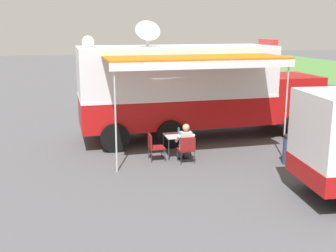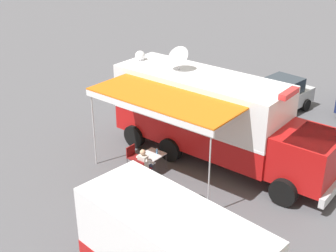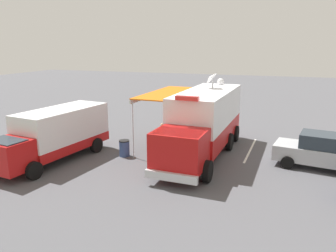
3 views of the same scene
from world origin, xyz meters
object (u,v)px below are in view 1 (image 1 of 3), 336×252
object	(u,v)px
command_truck	(195,87)
car_far_corner	(206,82)
folding_table	(177,137)
folding_chair_at_table	(187,148)
car_behind_truck	(158,92)
water_bottle	(179,131)
seated_responder	(185,142)
trash_bin	(292,150)
folding_chair_beside_table	(154,145)

from	to	relation	value
command_truck	car_far_corner	size ratio (longest dim) A/B	2.16
folding_table	folding_chair_at_table	xyz separation A→B (m)	(0.80, 0.07, -0.16)
command_truck	car_behind_truck	world-z (taller)	command_truck
car_far_corner	water_bottle	bearing A→B (deg)	-25.83
folding_table	water_bottle	distance (m)	0.23
car_behind_truck	folding_table	bearing A→B (deg)	-11.20
car_behind_truck	seated_responder	bearing A→B (deg)	-9.96
car_behind_truck	folding_chair_at_table	bearing A→B (deg)	-9.80
folding_table	car_far_corner	bearing A→B (deg)	154.01
water_bottle	trash_bin	distance (m)	3.67
command_truck	car_behind_truck	size ratio (longest dim) A/B	2.16
seated_responder	trash_bin	world-z (taller)	seated_responder
command_truck	water_bottle	bearing A→B (deg)	-32.80
folding_table	car_far_corner	distance (m)	12.40
water_bottle	trash_bin	world-z (taller)	water_bottle
water_bottle	car_far_corner	world-z (taller)	car_far_corner
folding_chair_beside_table	car_far_corner	world-z (taller)	car_far_corner
car_far_corner	seated_responder	bearing A→B (deg)	-24.50
folding_chair_at_table	seated_responder	xyz separation A→B (m)	(-0.19, 0.01, 0.14)
water_bottle	seated_responder	world-z (taller)	seated_responder
folding_chair_at_table	car_far_corner	xyz separation A→B (m)	(-11.94, 5.36, 0.37)
command_truck	car_far_corner	world-z (taller)	command_truck
seated_responder	folding_table	bearing A→B (deg)	-172.82
car_far_corner	trash_bin	bearing A→B (deg)	-9.74
folding_table	water_bottle	xyz separation A→B (m)	(-0.13, 0.10, 0.16)
trash_bin	folding_chair_at_table	bearing A→B (deg)	-107.32
water_bottle	car_far_corner	size ratio (longest dim) A/B	0.05
seated_responder	trash_bin	xyz separation A→B (m)	(1.17, 3.14, -0.20)
folding_table	seated_responder	distance (m)	0.62
command_truck	water_bottle	size ratio (longest dim) A/B	42.79
trash_bin	seated_responder	bearing A→B (deg)	-110.44
folding_chair_at_table	command_truck	bearing A→B (deg)	155.53
folding_chair_beside_table	car_behind_truck	distance (m)	8.79
folding_chair_beside_table	folding_table	bearing A→B (deg)	103.79
car_behind_truck	folding_chair_beside_table	bearing A→B (deg)	-16.38
command_truck	folding_table	bearing A→B (deg)	-33.10
trash_bin	car_far_corner	size ratio (longest dim) A/B	0.21
folding_chair_at_table	car_behind_truck	world-z (taller)	car_behind_truck
command_truck	folding_chair_beside_table	world-z (taller)	command_truck
seated_responder	car_far_corner	bearing A→B (deg)	155.50
folding_chair_at_table	car_far_corner	bearing A→B (deg)	155.81
folding_chair_at_table	car_behind_truck	distance (m)	9.16
folding_chair_at_table	folding_chair_beside_table	size ratio (longest dim) A/B	1.00
car_far_corner	folding_table	bearing A→B (deg)	-25.99
folding_chair_beside_table	seated_responder	size ratio (longest dim) A/B	0.70
folding_chair_beside_table	water_bottle	bearing A→B (deg)	109.79
command_truck	seated_responder	world-z (taller)	command_truck
folding_chair_beside_table	command_truck	bearing A→B (deg)	136.52
seated_responder	trash_bin	distance (m)	3.35
command_truck	folding_chair_at_table	xyz separation A→B (m)	(3.00, -1.37, -1.43)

